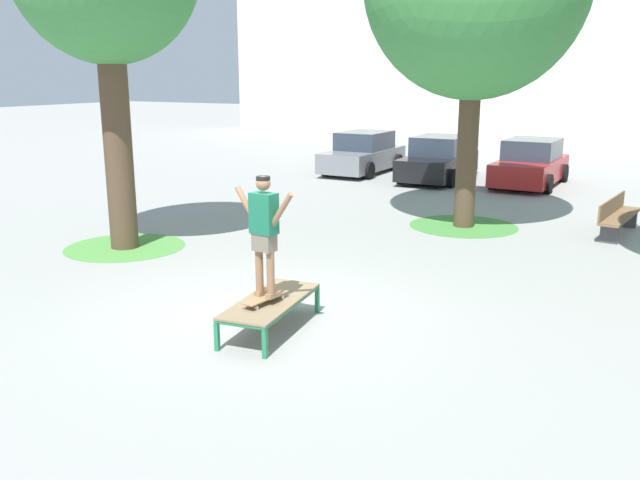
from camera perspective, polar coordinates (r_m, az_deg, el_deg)
The scene contains 11 objects.
ground_plane at distance 10.33m, azimuth -4.85°, elevation -6.30°, with size 120.00×120.00×0.00m, color #999993.
building_facade at distance 41.03m, azimuth 17.00°, elevation 15.75°, with size 36.25×4.00×10.53m, color silver.
skate_box at distance 9.57m, azimuth -4.22°, elevation -5.33°, with size 0.98×1.98×0.46m.
skateboard at distance 9.40m, azimuth -4.65°, elevation -4.91°, with size 0.30×0.82×0.09m.
skater at distance 9.13m, azimuth -4.77°, elevation 1.01°, with size 1.00×0.32×1.69m.
grass_patch_near_left at distance 14.77m, azimuth -16.21°, elevation -0.57°, with size 2.50×2.50×0.01m, color #519342.
grass_patch_mid_back at distance 16.52m, azimuth 12.07°, elevation 1.18°, with size 2.58×2.58×0.01m, color #47893D.
car_grey at distance 24.93m, azimuth 3.69°, elevation 7.30°, with size 1.96×4.22×1.50m.
car_black at distance 23.50m, azimuth 10.04°, elevation 6.72°, with size 1.96×4.22×1.50m.
car_red at distance 23.07m, azimuth 17.45°, elevation 6.16°, with size 2.01×4.25×1.50m.
park_bench at distance 16.65m, azimuth 23.96°, elevation 1.94°, with size 0.74×2.44×0.83m.
Camera 1 is at (5.29, -8.13, 3.57)m, focal length 37.68 mm.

